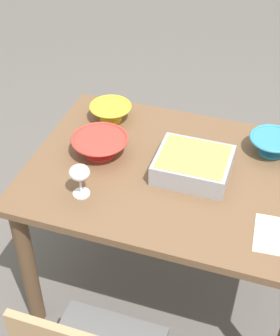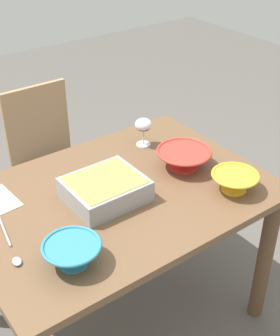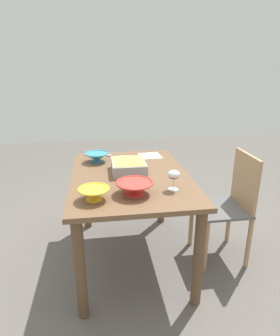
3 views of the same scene
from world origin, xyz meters
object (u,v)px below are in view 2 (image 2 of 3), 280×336
at_px(mixing_bowl, 72,253).
at_px(serving_spoon, 12,249).
at_px(dining_table, 118,216).
at_px(wine_glass, 143,126).
at_px(serving_bowl, 184,158).
at_px(small_bowl, 235,181).
at_px(chair, 49,160).
at_px(casserole_dish, 105,188).

bearing_deg(mixing_bowl, serving_spoon, 128.69).
relative_size(dining_table, serving_spoon, 4.30).
bearing_deg(wine_glass, serving_bowl, -84.51).
relative_size(mixing_bowl, small_bowl, 1.03).
relative_size(dining_table, wine_glass, 8.84).
xyz_separation_m(chair, serving_spoon, (-0.55, -0.86, 0.27)).
xyz_separation_m(chair, casserole_dish, (-0.13, -0.80, 0.31)).
height_order(chair, wine_glass, chair).
xyz_separation_m(wine_glass, serving_bowl, (0.02, -0.26, -0.05)).
xyz_separation_m(chair, serving_bowl, (0.27, -0.80, 0.31)).
distance_m(casserole_dish, serving_spoon, 0.43).
bearing_deg(dining_table, serving_bowl, -1.88).
bearing_deg(chair, serving_spoon, -122.47).
bearing_deg(mixing_bowl, chair, 68.40).
relative_size(small_bowl, serving_spoon, 0.68).
bearing_deg(casserole_dish, dining_table, 6.58).
bearing_deg(small_bowl, wine_glass, 98.30).
xyz_separation_m(dining_table, serving_spoon, (-0.48, -0.07, 0.13)).
bearing_deg(serving_spoon, mixing_bowl, -51.31).
xyz_separation_m(dining_table, mixing_bowl, (-0.34, -0.25, 0.17)).
distance_m(wine_glass, mixing_bowl, 0.83).
xyz_separation_m(serving_bowl, serving_spoon, (-0.82, -0.06, -0.04)).
distance_m(wine_glass, serving_spoon, 0.86).
height_order(wine_glass, serving_bowl, wine_glass).
height_order(dining_table, serving_bowl, serving_bowl).
xyz_separation_m(small_bowl, serving_spoon, (-0.87, 0.19, -0.04)).
distance_m(mixing_bowl, small_bowl, 0.73).
bearing_deg(casserole_dish, wine_glass, 34.09).
bearing_deg(small_bowl, mixing_bowl, 178.55).
height_order(wine_glass, mixing_bowl, wine_glass).
relative_size(mixing_bowl, serving_bowl, 0.82).
height_order(casserole_dish, small_bowl, casserole_dish).
xyz_separation_m(mixing_bowl, small_bowl, (0.73, -0.02, -0.00)).
height_order(dining_table, mixing_bowl, mixing_bowl).
distance_m(mixing_bowl, serving_bowl, 0.72).
distance_m(dining_table, chair, 0.80).
xyz_separation_m(casserole_dish, small_bowl, (0.45, -0.26, -0.01)).
height_order(casserole_dish, serving_spoon, casserole_dish).
height_order(serving_bowl, serving_spoon, serving_bowl).
distance_m(dining_table, casserole_dish, 0.18).
height_order(chair, serving_bowl, chair).
bearing_deg(mixing_bowl, casserole_dish, 40.41).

